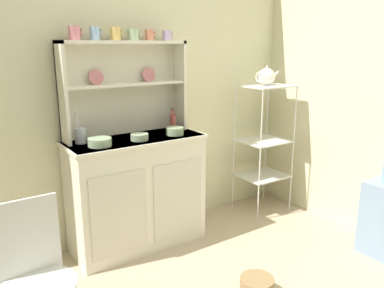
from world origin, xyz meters
TOP-DOWN VIEW (x-y plane):
  - wall_back at (0.00, 1.62)m, footprint 3.84×0.05m
  - hutch_cabinet at (-0.04, 1.37)m, footprint 1.05×0.45m
  - hutch_shelf_unit at (-0.04, 1.53)m, footprint 0.98×0.18m
  - bakers_rack at (1.26, 1.32)m, footprint 0.44×0.38m
  - wire_chair at (-0.99, 0.58)m, footprint 0.36×0.36m
  - floor_basket at (0.27, 0.33)m, footprint 0.22×0.22m
  - cup_rose_0 at (-0.41, 1.49)m, footprint 0.09×0.08m
  - cup_sky_1 at (-0.26, 1.49)m, footprint 0.08×0.07m
  - cup_gold_2 at (-0.11, 1.49)m, footprint 0.09×0.07m
  - cup_sage_3 at (0.03, 1.49)m, footprint 0.10×0.08m
  - cup_terracotta_4 at (0.17, 1.49)m, footprint 0.08×0.07m
  - cup_lilac_5 at (0.32, 1.49)m, footprint 0.08×0.07m
  - bowl_mixing_large at (-0.35, 1.29)m, footprint 0.16×0.16m
  - bowl_floral_medium at (-0.04, 1.29)m, footprint 0.13×0.13m
  - bowl_cream_small at (0.26, 1.29)m, footprint 0.14×0.14m
  - jam_bottle at (0.34, 1.45)m, footprint 0.05×0.05m
  - utensil_jar at (-0.43, 1.45)m, footprint 0.08×0.08m
  - porcelain_teapot at (1.26, 1.32)m, footprint 0.24×0.15m

SIDE VIEW (x-z plane):
  - floor_basket at x=0.27m, z-range 0.00..0.13m
  - hutch_cabinet at x=-0.04m, z-range 0.01..0.89m
  - wire_chair at x=-0.99m, z-range 0.09..0.94m
  - bakers_rack at x=1.26m, z-range 0.15..1.35m
  - bowl_floral_medium at x=-0.04m, z-range 0.88..0.93m
  - bowl_mixing_large at x=-0.35m, z-range 0.88..0.94m
  - bowl_cream_small at x=0.26m, z-range 0.88..0.94m
  - utensil_jar at x=-0.43m, z-range 0.81..1.06m
  - jam_bottle at x=0.34m, z-range 0.86..1.04m
  - wall_back at x=0.00m, z-range 0.00..2.50m
  - porcelain_teapot at x=1.26m, z-range 1.19..1.37m
  - hutch_shelf_unit at x=-0.04m, z-range 0.94..1.65m
  - cup_lilac_5 at x=0.32m, z-range 1.59..1.67m
  - cup_terracotta_4 at x=0.17m, z-range 1.59..1.67m
  - cup_sage_3 at x=0.03m, z-range 1.59..1.67m
  - cup_sky_1 at x=-0.26m, z-range 1.59..1.68m
  - cup_rose_0 at x=-0.41m, z-range 1.59..1.68m
  - cup_gold_2 at x=-0.11m, z-range 1.59..1.68m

